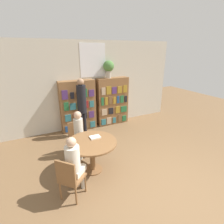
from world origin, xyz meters
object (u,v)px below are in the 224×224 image
bookshelf_right (112,101)px  chair_left_side (77,136)px  flower_vase (109,67)px  seated_reader_left (79,132)px  reading_table (92,147)px  chair_near_camera (70,177)px  librarian_standing (82,102)px  bookshelf_left (78,106)px  seated_reader_right (74,162)px

bookshelf_right → chair_left_side: bookshelf_right is taller
flower_vase → seated_reader_left: flower_vase is taller
reading_table → chair_near_camera: (-0.66, -0.61, -0.13)m
bookshelf_right → flower_vase: 1.26m
bookshelf_right → chair_near_camera: size_ratio=1.98×
bookshelf_right → librarian_standing: size_ratio=0.93×
bookshelf_right → chair_left_side: bearing=-141.2°
bookshelf_left → librarian_standing: (-0.01, -0.50, 0.28)m
seated_reader_right → flower_vase: bearing=101.3°
flower_vase → bookshelf_right: bearing=-1.9°
flower_vase → seated_reader_right: 3.77m
seated_reader_left → bookshelf_right: bearing=-143.9°
chair_near_camera → chair_left_side: (0.56, 1.50, 0.00)m
seated_reader_right → librarian_standing: bearing=116.6°
flower_vase → seated_reader_left: size_ratio=0.48×
flower_vase → chair_left_side: size_ratio=0.68×
seated_reader_right → librarian_standing: size_ratio=0.66×
bookshelf_left → seated_reader_right: 2.96m
reading_table → seated_reader_left: seated_reader_left is taller
seated_reader_left → librarian_standing: 1.28m
seated_reader_left → chair_near_camera: bearing=59.7°
reading_table → librarian_standing: size_ratio=0.60×
bookshelf_right → seated_reader_left: 2.39m
bookshelf_left → librarian_standing: librarian_standing is taller
chair_near_camera → seated_reader_right: (0.13, 0.12, 0.22)m
flower_vase → librarian_standing: size_ratio=0.32×
flower_vase → seated_reader_left: 2.69m
flower_vase → reading_table: (-1.53, -2.33, -1.50)m
seated_reader_left → seated_reader_right: size_ratio=1.01×
bookshelf_left → bookshelf_right: bearing=-0.0°
bookshelf_right → flower_vase: size_ratio=2.92×
flower_vase → chair_near_camera: size_ratio=0.68×
seated_reader_left → flower_vase: bearing=-141.3°
seated_reader_left → bookshelf_left: bearing=-111.8°
bookshelf_left → seated_reader_right: size_ratio=1.41×
bookshelf_right → librarian_standing: 1.44m
seated_reader_left → reading_table: bearing=90.0°
librarian_standing → seated_reader_right: bearing=-111.1°
reading_table → seated_reader_right: 0.73m
bookshelf_right → flower_vase: flower_vase is taller
seated_reader_left → librarian_standing: librarian_standing is taller
bookshelf_left → librarian_standing: bearing=-91.0°
chair_left_side → bookshelf_left: bearing=-114.4°
chair_near_camera → chair_left_side: size_ratio=1.00×
chair_left_side → seated_reader_left: bearing=90.0°
reading_table → chair_left_side: 0.91m
flower_vase → chair_near_camera: (-2.20, -2.94, -1.63)m
seated_reader_right → librarian_standing: (0.89, 2.31, 0.45)m
seated_reader_left → chair_left_side: bearing=-90.0°
reading_table → flower_vase: bearing=56.6°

